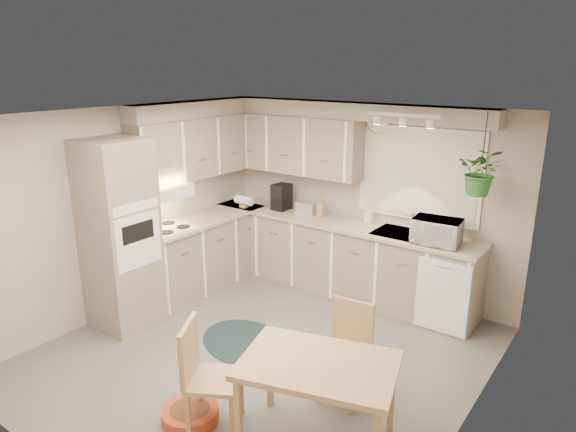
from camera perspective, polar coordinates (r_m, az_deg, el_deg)
The scene contains 35 objects.
floor at distance 5.43m, azimuth -2.90°, elevation -15.05°, with size 4.20×4.20×0.00m, color #5F5853.
ceiling at distance 4.64m, azimuth -3.34°, elevation 11.03°, with size 4.20×4.20×0.00m, color white.
wall_back at distance 6.60m, azimuth 8.48°, elevation 1.95°, with size 4.00×0.04×2.40m, color #AFA191.
wall_front at distance 3.68m, azimuth -24.69°, elevation -11.73°, with size 4.00×0.04×2.40m, color #AFA191.
wall_left at distance 6.31m, azimuth -17.34°, elevation 0.69°, with size 0.04×4.20×2.40m, color #AFA191.
wall_right at distance 4.05m, azimuth 19.72°, elevation -8.52°, with size 0.04×4.20×2.40m, color #AFA191.
base_cab_left at distance 6.86m, azimuth -9.45°, elevation -4.10°, with size 0.60×1.85×0.90m, color gray.
base_cab_back at distance 6.67m, azimuth 5.47°, elevation -4.55°, with size 3.60×0.60×0.90m, color gray.
counter_left at distance 6.70m, azimuth -9.58°, elevation -0.36°, with size 0.64×1.89×0.04m, color tan.
counter_back at distance 6.50m, azimuth 5.54°, elevation -0.72°, with size 3.64×0.64×0.04m, color tan.
oven_stack at distance 5.89m, azimuth -18.20°, elevation -2.03°, with size 0.65×0.65×2.10m, color gray.
wall_oven_face at distance 5.65m, azimuth -16.28°, elevation -2.67°, with size 0.02×0.56×0.58m, color white.
upper_cab_left at distance 6.68m, azimuth -10.00°, elevation 7.55°, with size 0.35×2.00×0.75m, color gray.
upper_cab_back at distance 6.84m, azimuth 0.52°, elevation 8.00°, with size 2.00×0.35×0.75m, color gray.
soffit_left at distance 6.64m, azimuth -10.37°, elevation 11.61°, with size 0.30×2.00×0.20m, color #AFA191.
soffit_back at distance 6.37m, azimuth 6.64°, elevation 11.56°, with size 3.60×0.30×0.20m, color #AFA191.
cooktop at distance 6.32m, azimuth -13.23°, elevation -1.38°, with size 0.52×0.58×0.02m, color white.
range_hood at distance 6.21m, azimuth -13.63°, elevation 2.65°, with size 0.40×0.60×0.14m, color white.
window_blinds at distance 6.20m, azimuth 14.25°, elevation 4.47°, with size 1.40×0.02×1.00m, color white.
window_frame at distance 6.21m, azimuth 14.28°, elevation 4.48°, with size 1.50×0.02×1.10m, color white.
sink at distance 6.14m, azimuth 12.82°, elevation -2.34°, with size 0.70×0.48×0.10m, color #ACAEB4.
dishwasher_front at distance 5.85m, azimuth 16.72°, elevation -8.64°, with size 0.58×0.01×0.83m, color white.
track_light_bar at distance 5.61m, azimuth 12.72°, elevation 10.91°, with size 0.80×0.04×0.04m, color white.
wall_clock at distance 6.33m, azimuth 9.95°, elevation 10.30°, with size 0.30×0.30×0.03m, color #E5B950.
dining_table at distance 4.16m, azimuth 3.31°, elevation -20.13°, with size 1.15×0.77×0.72m, color tan.
chair_left at distance 4.31m, azimuth -8.20°, elevation -17.27°, with size 0.43×0.43×0.92m, color tan.
chair_back at distance 4.63m, azimuth 6.19°, elevation -14.96°, with size 0.40×0.40×0.86m, color tan.
braided_rug at distance 5.64m, azimuth -4.79°, elevation -13.77°, with size 1.09×0.81×0.01m, color black.
pet_bed at distance 4.63m, azimuth -10.81°, elevation -20.83°, with size 0.48×0.48×0.11m, color #C04826.
microwave at distance 5.84m, azimuth 16.21°, elevation -1.35°, with size 0.51×0.28×0.35m, color white.
soap_bottle at distance 6.46m, azimuth 8.96°, elevation -0.34°, with size 0.09×0.21×0.10m, color white.
hanging_plant at distance 5.57m, azimuth 20.63°, elevation 4.09°, with size 0.45×0.49×0.39m, color #2B692A.
coffee_maker at distance 6.93m, azimuth -0.72°, elevation 2.14°, with size 0.20×0.24×0.35m, color black.
toaster at distance 6.76m, azimuth 2.04°, elevation 0.90°, with size 0.26×0.15×0.16m, color #ACAEB4.
knife_block at distance 6.66m, azimuth 3.73°, elevation 0.80°, with size 0.09×0.09×0.19m, color tan.
Camera 1 is at (2.93, -3.57, 2.85)m, focal length 32.00 mm.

